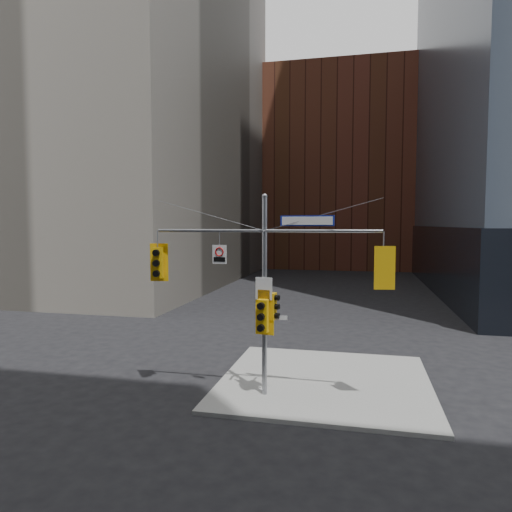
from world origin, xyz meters
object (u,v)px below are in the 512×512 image
at_px(signal_assembly, 265,276).
at_px(regulatory_sign_arm, 219,254).
at_px(traffic_light_pole_side, 273,306).
at_px(traffic_light_pole_front, 263,316).
at_px(street_sign_blade, 307,221).
at_px(traffic_light_west_arm, 158,263).
at_px(traffic_light_east_arm, 383,267).

relative_size(signal_assembly, regulatory_sign_arm, 11.82).
xyz_separation_m(traffic_light_pole_side, traffic_light_pole_front, (-0.32, -0.26, -0.29)).
bearing_deg(signal_assembly, street_sign_blade, 0.13).
height_order(signal_assembly, street_sign_blade, signal_assembly).
distance_m(signal_assembly, street_sign_blade, 2.44).
height_order(traffic_light_west_arm, street_sign_blade, street_sign_blade).
distance_m(signal_assembly, regulatory_sign_arm, 1.82).
distance_m(traffic_light_west_arm, traffic_light_pole_side, 4.62).
distance_m(traffic_light_west_arm, traffic_light_east_arm, 8.09).
relative_size(street_sign_blade, regulatory_sign_arm, 2.76).
bearing_deg(regulatory_sign_arm, signal_assembly, 7.45).
height_order(traffic_light_east_arm, traffic_light_pole_side, traffic_light_east_arm).
distance_m(street_sign_blade, regulatory_sign_arm, 3.35).
bearing_deg(regulatory_sign_arm, traffic_light_west_arm, -174.06).
distance_m(traffic_light_east_arm, regulatory_sign_arm, 5.69).
height_order(traffic_light_east_arm, traffic_light_pole_front, traffic_light_east_arm).
xyz_separation_m(traffic_light_west_arm, street_sign_blade, (5.54, -0.01, 1.55)).
bearing_deg(signal_assembly, traffic_light_west_arm, 179.81).
relative_size(traffic_light_pole_side, regulatory_sign_arm, 1.42).
xyz_separation_m(traffic_light_east_arm, traffic_light_pole_front, (-4.03, -0.27, -1.76)).
relative_size(traffic_light_east_arm, traffic_light_pole_front, 1.01).
xyz_separation_m(street_sign_blade, regulatory_sign_arm, (-3.13, -0.02, -1.18)).
xyz_separation_m(signal_assembly, traffic_light_pole_side, (0.32, -0.00, -1.08)).
xyz_separation_m(signal_assembly, traffic_light_pole_front, (0.00, -0.27, -1.37)).
bearing_deg(street_sign_blade, signal_assembly, -175.00).
relative_size(traffic_light_west_arm, regulatory_sign_arm, 2.10).
bearing_deg(traffic_light_pole_front, signal_assembly, 97.56).
xyz_separation_m(signal_assembly, street_sign_blade, (1.48, 0.00, 1.93)).
height_order(signal_assembly, regulatory_sign_arm, signal_assembly).
relative_size(traffic_light_pole_side, traffic_light_pole_front, 0.68).
distance_m(traffic_light_pole_side, traffic_light_pole_front, 0.51).
relative_size(signal_assembly, street_sign_blade, 4.28).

